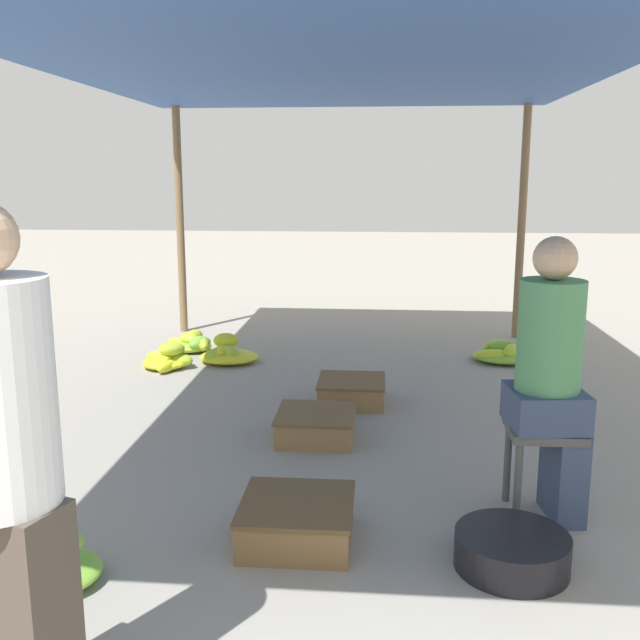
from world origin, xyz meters
TOP-DOWN VIEW (x-y plane):
  - canopy_post_back_left at (-1.73, 6.02)m, footprint 0.08×0.08m
  - canopy_post_back_right at (1.73, 6.02)m, footprint 0.08×0.08m
  - canopy_tarp at (0.00, 3.16)m, footprint 3.87×6.12m
  - vendor_foreground at (-0.70, 0.52)m, footprint 0.42×0.42m
  - stool at (1.13, 2.05)m, footprint 0.34×0.34m
  - vendor_seated at (1.15, 2.05)m, footprint 0.37×0.37m
  - basin_black at (0.91, 1.55)m, footprint 0.48×0.48m
  - banana_pile_left_0 at (-1.00, 1.28)m, footprint 0.45×0.47m
  - banana_pile_left_1 at (-1.00, 4.77)m, footprint 0.52×0.45m
  - banana_pile_left_2 at (-1.47, 4.54)m, footprint 0.47×0.49m
  - banana_pile_left_3 at (-1.41, 5.13)m, footprint 0.52×0.40m
  - banana_pile_right_1 at (1.44, 5.02)m, footprint 0.55×0.54m
  - crate_near at (-0.04, 2.98)m, footprint 0.49×0.49m
  - crate_mid at (-0.01, 1.70)m, footprint 0.51×0.51m
  - crate_far at (0.15, 3.71)m, footprint 0.48×0.48m

SIDE VIEW (x-z plane):
  - banana_pile_right_1 at x=1.44m, z-range -0.02..0.16m
  - basin_black at x=0.91m, z-range 0.00..0.15m
  - banana_pile_left_1 at x=-1.00m, z-range -0.05..0.20m
  - banana_pile_left_3 at x=-1.41m, z-range -0.02..0.18m
  - banana_pile_left_0 at x=-1.00m, z-range -0.03..0.20m
  - banana_pile_left_2 at x=-1.47m, z-range -0.03..0.21m
  - crate_near at x=-0.04m, z-range 0.00..0.17m
  - crate_far at x=0.15m, z-range 0.00..0.18m
  - crate_mid at x=-0.01m, z-range 0.00..0.19m
  - stool at x=1.13m, z-range 0.13..0.59m
  - vendor_seated at x=1.15m, z-range 0.03..1.39m
  - vendor_foreground at x=-0.70m, z-range 0.03..1.59m
  - canopy_post_back_left at x=-1.73m, z-range 0.00..2.31m
  - canopy_post_back_right at x=1.73m, z-range 0.00..2.31m
  - canopy_tarp at x=0.00m, z-range 2.31..2.35m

